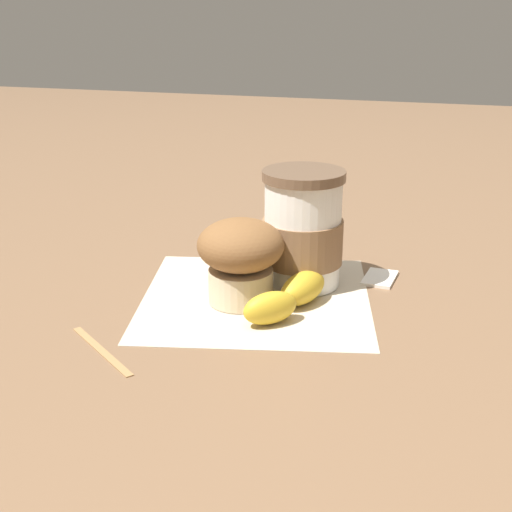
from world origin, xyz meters
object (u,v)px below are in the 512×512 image
(banana, at_px, (295,288))
(muffin, at_px, (241,256))
(sugar_packet, at_px, (380,277))
(coffee_cup, at_px, (303,232))

(banana, bearing_deg, muffin, -78.84)
(sugar_packet, bearing_deg, coffee_cup, -64.82)
(coffee_cup, xyz_separation_m, banana, (0.05, 0.01, -0.04))
(coffee_cup, bearing_deg, sugar_packet, 115.18)
(coffee_cup, height_order, banana, coffee_cup)
(banana, bearing_deg, coffee_cup, -174.21)
(coffee_cup, relative_size, muffin, 1.43)
(coffee_cup, relative_size, banana, 0.75)
(muffin, xyz_separation_m, sugar_packet, (-0.10, 0.13, -0.05))
(muffin, relative_size, sugar_packet, 1.72)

